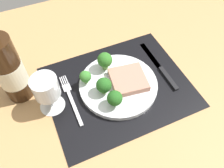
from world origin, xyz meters
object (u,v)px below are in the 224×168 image
at_px(plate, 118,85).
at_px(wine_bottle, 9,69).
at_px(steak, 128,80).
at_px(knife, 161,69).
at_px(wine_glass, 46,89).
at_px(fork, 71,99).

xyz_separation_m(plate, wine_bottle, (-0.29, 0.10, 0.10)).
bearing_deg(steak, knife, 5.42).
bearing_deg(plate, wine_bottle, 160.43).
bearing_deg(plate, wine_glass, 175.48).
bearing_deg(knife, steak, -177.45).
relative_size(plate, wine_bottle, 0.81).
height_order(wine_bottle, wine_glass, wine_bottle).
bearing_deg(steak, wine_bottle, 161.05).
relative_size(steak, knife, 0.46).
xyz_separation_m(plate, steak, (0.03, -0.01, 0.02)).
relative_size(steak, wine_bottle, 0.35).
height_order(plate, wine_bottle, wine_bottle).
bearing_deg(wine_bottle, steak, -18.95).
relative_size(knife, wine_bottle, 0.76).
relative_size(knife, wine_glass, 1.84).
distance_m(wine_bottle, wine_glass, 0.12).
height_order(fork, wine_glass, wine_glass).
distance_m(plate, knife, 0.16).
height_order(steak, wine_glass, wine_glass).
distance_m(steak, fork, 0.18).
bearing_deg(wine_bottle, wine_glass, -48.10).
bearing_deg(fork, wine_bottle, 150.19).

